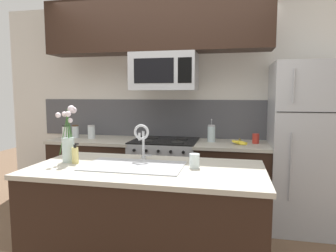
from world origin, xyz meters
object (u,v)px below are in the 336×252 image
(storage_jar_tall, at_px, (66,132))
(sink_faucet, at_px, (142,137))
(banana_bunch, at_px, (240,142))
(storage_jar_short, at_px, (91,132))
(microwave, at_px, (164,72))
(storage_jar_medium, at_px, (75,131))
(flower_vase, at_px, (68,143))
(french_press, at_px, (211,133))
(drinking_glass, at_px, (194,161))
(refrigerator, at_px, (308,147))
(coffee_tin, at_px, (256,139))
(dish_soap_bottle, at_px, (75,155))
(stove_range, at_px, (165,178))

(storage_jar_tall, distance_m, sink_faucet, 1.66)
(banana_bunch, bearing_deg, storage_jar_short, 177.87)
(storage_jar_tall, bearing_deg, sink_faucet, -37.58)
(microwave, bearing_deg, storage_jar_medium, 178.08)
(microwave, xyz_separation_m, flower_vase, (-0.53, -1.19, -0.65))
(storage_jar_medium, distance_m, banana_bunch, 2.03)
(french_press, relative_size, drinking_glass, 2.48)
(refrigerator, relative_size, flower_vase, 3.87)
(banana_bunch, height_order, flower_vase, flower_vase)
(refrigerator, bearing_deg, coffee_tin, 176.82)
(microwave, height_order, french_press, microwave)
(sink_faucet, bearing_deg, banana_bunch, 49.87)
(microwave, xyz_separation_m, coffee_tin, (1.04, 0.07, -0.75))
(microwave, distance_m, flower_vase, 1.46)
(french_press, distance_m, dish_soap_bottle, 1.65)
(refrigerator, bearing_deg, french_press, 177.79)
(french_press, bearing_deg, dish_soap_bottle, -126.93)
(banana_bunch, xyz_separation_m, drinking_glass, (-0.36, -1.14, 0.03))
(banana_bunch, bearing_deg, stove_range, 176.01)
(coffee_tin, distance_m, sink_faucet, 1.48)
(refrigerator, height_order, coffee_tin, refrigerator)
(microwave, bearing_deg, french_press, 8.54)
(coffee_tin, xyz_separation_m, dish_soap_bottle, (-1.49, -1.31, 0.01))
(stove_range, height_order, banana_bunch, banana_bunch)
(refrigerator, bearing_deg, storage_jar_short, -179.70)
(coffee_tin, bearing_deg, storage_jar_tall, -178.28)
(flower_vase, bearing_deg, dish_soap_bottle, -28.79)
(storage_jar_medium, distance_m, flower_vase, 1.38)
(stove_range, bearing_deg, storage_jar_short, 179.58)
(stove_range, relative_size, microwave, 1.25)
(storage_jar_short, height_order, french_press, french_press)
(refrigerator, relative_size, storage_jar_short, 10.86)
(french_press, relative_size, flower_vase, 0.58)
(stove_range, bearing_deg, storage_jar_medium, 179.10)
(coffee_tin, height_order, drinking_glass, coffee_tin)
(refrigerator, relative_size, dish_soap_bottle, 10.86)
(drinking_glass, bearing_deg, storage_jar_medium, 143.95)
(refrigerator, height_order, storage_jar_tall, refrigerator)
(banana_bunch, xyz_separation_m, flower_vase, (-1.39, -1.15, 0.13))
(microwave, height_order, storage_jar_medium, microwave)
(storage_jar_medium, relative_size, french_press, 0.61)
(sink_faucet, bearing_deg, storage_jar_medium, 138.97)
(coffee_tin, xyz_separation_m, flower_vase, (-1.57, -1.26, 0.10))
(storage_jar_tall, bearing_deg, flower_vase, -58.08)
(storage_jar_tall, xyz_separation_m, drinking_glass, (1.78, -1.18, -0.03))
(dish_soap_bottle, bearing_deg, sink_faucet, 24.72)
(banana_bunch, bearing_deg, coffee_tin, 31.86)
(refrigerator, bearing_deg, storage_jar_tall, -179.21)
(sink_faucet, distance_m, drinking_glass, 0.51)
(storage_jar_tall, distance_m, french_press, 1.82)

